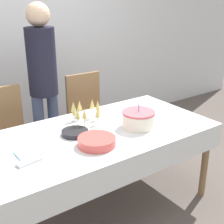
{
  "coord_description": "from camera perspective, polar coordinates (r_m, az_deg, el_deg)",
  "views": [
    {
      "loc": [
        -1.17,
        -1.92,
        1.76
      ],
      "look_at": [
        0.22,
        0.03,
        0.84
      ],
      "focal_mm": 50.0,
      "sensor_mm": 36.0,
      "label": 1
    }
  ],
  "objects": [
    {
      "name": "dining_chair_far_right",
      "position": [
        3.4,
        -4.31,
        -0.42
      ],
      "size": [
        0.43,
        0.43,
        0.96
      ],
      "color": "olive",
      "rests_on": "ground_plane"
    },
    {
      "name": "fork_pile",
      "position": [
        2.13,
        -14.9,
        -8.73
      ],
      "size": [
        0.18,
        0.08,
        0.02
      ],
      "color": "silver",
      "rests_on": "dining_table"
    },
    {
      "name": "plate_stack_main",
      "position": [
        2.27,
        -2.81,
        -5.41
      ],
      "size": [
        0.28,
        0.28,
        0.06
      ],
      "color": "#CC4C47",
      "rests_on": "dining_table"
    },
    {
      "name": "champagne_tray",
      "position": [
        2.62,
        -4.73,
        -0.46
      ],
      "size": [
        0.38,
        0.38,
        0.18
      ],
      "color": "silver",
      "rests_on": "dining_table"
    },
    {
      "name": "ground_plane",
      "position": [
        2.86,
        -3.29,
        -17.12
      ],
      "size": [
        12.0,
        12.0,
        0.0
      ],
      "primitive_type": "plane",
      "color": "#564C47"
    },
    {
      "name": "napkin_pile",
      "position": [
        2.24,
        -15.2,
        -7.32
      ],
      "size": [
        0.15,
        0.15,
        0.01
      ],
      "color": "#8CC6E0",
      "rests_on": "dining_table"
    },
    {
      "name": "birthday_cake",
      "position": [
        2.57,
        4.85,
        -1.29
      ],
      "size": [
        0.27,
        0.27,
        0.21
      ],
      "color": "silver",
      "rests_on": "dining_table"
    },
    {
      "name": "plate_stack_dessert",
      "position": [
        2.46,
        -6.78,
        -3.75
      ],
      "size": [
        0.21,
        0.21,
        0.03
      ],
      "color": "black",
      "rests_on": "dining_table"
    },
    {
      "name": "dining_chair_far_left",
      "position": [
        3.08,
        -18.67,
        -3.93
      ],
      "size": [
        0.43,
        0.43,
        0.96
      ],
      "color": "olive",
      "rests_on": "ground_plane"
    },
    {
      "name": "dining_table",
      "position": [
        2.52,
        -3.59,
        -5.94
      ],
      "size": [
        2.01,
        0.96,
        0.72
      ],
      "color": "white",
      "rests_on": "ground_plane"
    },
    {
      "name": "wall_back",
      "position": [
        3.77,
        -17.59,
        13.76
      ],
      "size": [
        8.0,
        0.05,
        2.7
      ],
      "color": "silver",
      "rests_on": "ground_plane"
    },
    {
      "name": "cake_knife",
      "position": [
        2.44,
        8.03,
        -4.48
      ],
      "size": [
        0.29,
        0.1,
        0.0
      ],
      "color": "silver",
      "rests_on": "dining_table"
    },
    {
      "name": "person_standing",
      "position": [
        3.12,
        -12.56,
        6.79
      ],
      "size": [
        0.28,
        0.28,
        1.69
      ],
      "color": "#3F4C72",
      "rests_on": "ground_plane"
    }
  ]
}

